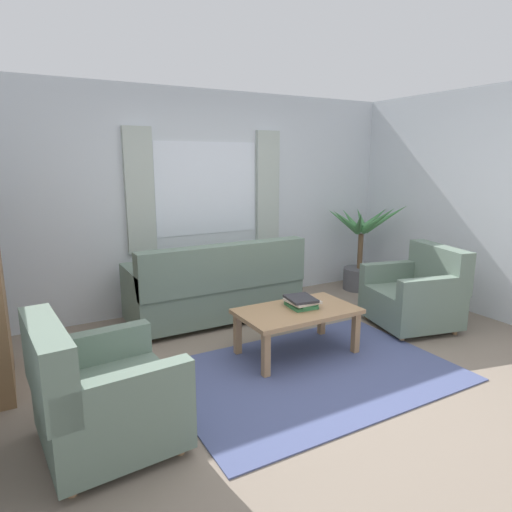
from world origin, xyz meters
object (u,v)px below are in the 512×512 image
(book_stack_on_table, at_px, (301,302))
(armchair_left, at_px, (99,396))
(armchair_right, at_px, (416,295))
(potted_plant, at_px, (361,253))
(coffee_table, at_px, (297,315))
(couch, at_px, (216,289))

(book_stack_on_table, bearing_deg, armchair_left, -163.31)
(armchair_right, xyz_separation_m, potted_plant, (0.43, 1.36, 0.16))
(armchair_right, bearing_deg, potted_plant, 175.00)
(armchair_left, distance_m, coffee_table, 1.95)
(armchair_right, relative_size, coffee_table, 0.91)
(potted_plant, bearing_deg, couch, -176.29)
(armchair_left, distance_m, armchair_right, 3.45)
(book_stack_on_table, xyz_separation_m, potted_plant, (1.91, 1.29, 0.03))
(coffee_table, relative_size, potted_plant, 0.88)
(armchair_left, distance_m, book_stack_on_table, 2.03)
(coffee_table, height_order, book_stack_on_table, book_stack_on_table)
(armchair_right, height_order, potted_plant, potted_plant)
(couch, relative_size, book_stack_on_table, 5.86)
(book_stack_on_table, bearing_deg, coffee_table, -153.42)
(coffee_table, bearing_deg, armchair_left, -163.70)
(couch, distance_m, potted_plant, 2.28)
(coffee_table, bearing_deg, book_stack_on_table, 26.58)
(armchair_left, xyz_separation_m, book_stack_on_table, (1.94, 0.58, 0.14))
(coffee_table, bearing_deg, potted_plant, 33.85)
(book_stack_on_table, relative_size, potted_plant, 0.26)
(book_stack_on_table, bearing_deg, potted_plant, 34.09)
(book_stack_on_table, distance_m, potted_plant, 2.31)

